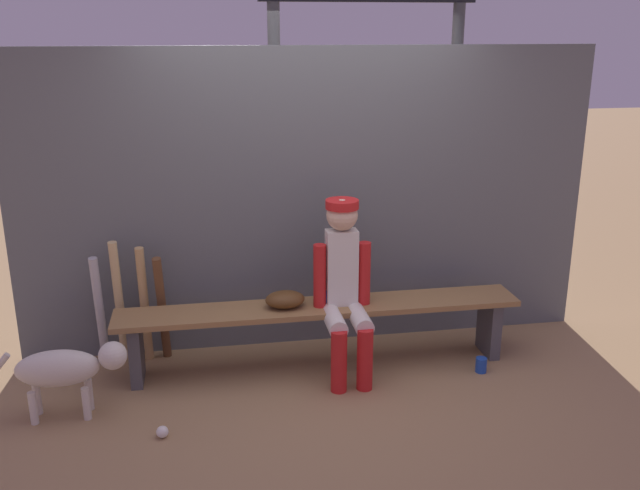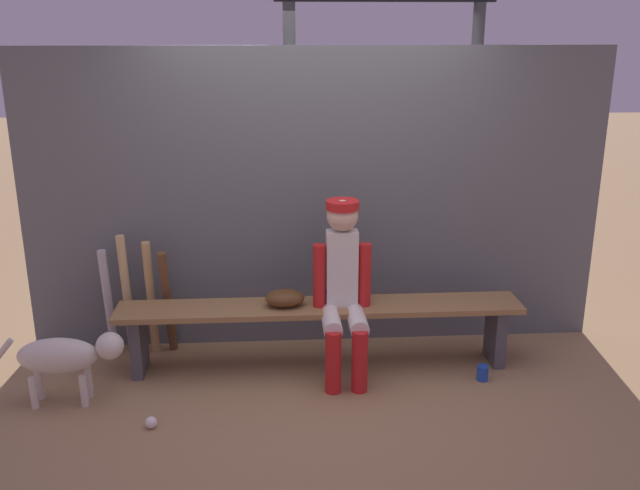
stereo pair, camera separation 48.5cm
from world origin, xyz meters
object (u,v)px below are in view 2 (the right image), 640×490
at_px(bat_aluminum_silver, 108,302).
at_px(bat_wood_natural, 127,295).
at_px(cup_on_bench, 323,297).
at_px(dog, 67,356).
at_px(dugout_bench, 320,318).
at_px(baseball_glove, 285,298).
at_px(bat_wood_dark, 168,302).
at_px(baseball, 151,422).
at_px(scoreboard, 393,8).
at_px(bat_wood_tan, 151,298).
at_px(player_seated, 343,284).
at_px(cup_on_ground, 483,373).

bearing_deg(bat_aluminum_silver, bat_wood_natural, -2.77).
height_order(cup_on_bench, dog, cup_on_bench).
height_order(dugout_bench, baseball_glove, baseball_glove).
bearing_deg(bat_aluminum_silver, dog, -99.05).
relative_size(baseball_glove, bat_aluminum_silver, 0.34).
bearing_deg(bat_wood_dark, baseball, -88.88).
height_order(bat_wood_natural, dog, bat_wood_natural).
bearing_deg(dog, scoreboard, 34.04).
bearing_deg(bat_aluminum_silver, bat_wood_tan, -2.39).
xyz_separation_m(dugout_bench, bat_wood_tan, (-1.25, 0.31, 0.06)).
bearing_deg(dugout_bench, scoreboard, 60.84).
bearing_deg(player_seated, bat_aluminum_silver, 165.89).
bearing_deg(dugout_bench, dog, -166.55).
relative_size(player_seated, baseball_glove, 4.47).
bearing_deg(cup_on_ground, player_seated, 169.69).
distance_m(bat_wood_natural, baseball, 1.20).
bearing_deg(bat_wood_natural, scoreboard, 22.50).
distance_m(cup_on_ground, dog, 2.83).
xyz_separation_m(bat_aluminum_silver, cup_on_ground, (2.70, -0.61, -0.36)).
relative_size(cup_on_bench, dog, 0.13).
bearing_deg(bat_wood_dark, scoreboard, 26.57).
height_order(dugout_bench, scoreboard, scoreboard).
bearing_deg(baseball_glove, bat_aluminum_silver, 166.21).
distance_m(player_seated, cup_on_bench, 0.23).
bearing_deg(bat_wood_dark, bat_wood_tan, 170.41).
bearing_deg(player_seated, bat_wood_tan, 163.34).
bearing_deg(scoreboard, dog, -145.96).
height_order(bat_wood_natural, cup_on_bench, bat_wood_natural).
relative_size(bat_wood_dark, bat_aluminum_silver, 1.00).
bearing_deg(bat_aluminum_silver, cup_on_bench, -11.30).
height_order(bat_wood_tan, scoreboard, scoreboard).
height_order(player_seated, bat_aluminum_silver, player_seated).
xyz_separation_m(baseball, cup_on_bench, (1.12, 0.76, 0.50)).
bearing_deg(player_seated, dog, -170.95).
height_order(cup_on_ground, scoreboard, scoreboard).
bearing_deg(cup_on_ground, cup_on_bench, 165.20).
bearing_deg(bat_wood_dark, player_seated, -17.33).
xyz_separation_m(dugout_bench, player_seated, (0.15, -0.11, 0.30)).
distance_m(bat_aluminum_silver, cup_on_ground, 2.79).
distance_m(dugout_bench, player_seated, 0.35).
height_order(baseball_glove, cup_on_bench, baseball_glove).
relative_size(baseball_glove, bat_wood_natural, 0.30).
bearing_deg(player_seated, bat_wood_dark, 162.67).
height_order(bat_wood_natural, scoreboard, scoreboard).
bearing_deg(cup_on_ground, bat_aluminum_silver, 167.25).
relative_size(bat_wood_natural, baseball, 12.75).
height_order(bat_aluminum_silver, baseball, bat_aluminum_silver).
distance_m(baseball_glove, bat_wood_tan, 1.05).
bearing_deg(cup_on_ground, baseball_glove, 168.25).
height_order(bat_wood_natural, baseball, bat_wood_natural).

